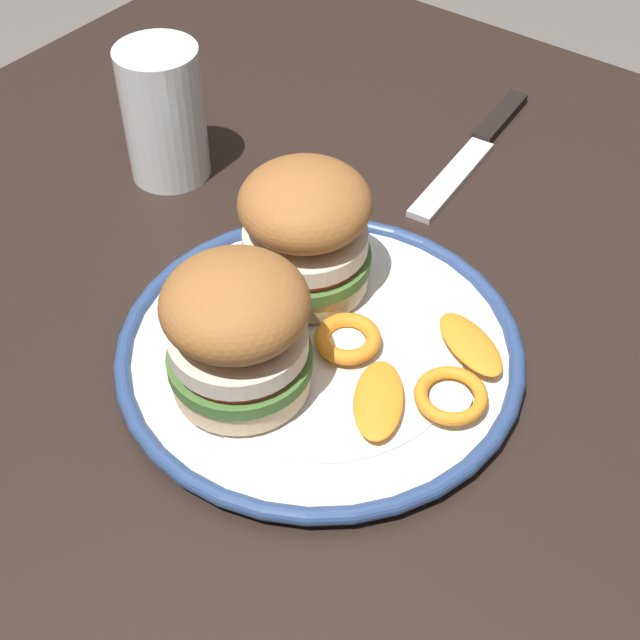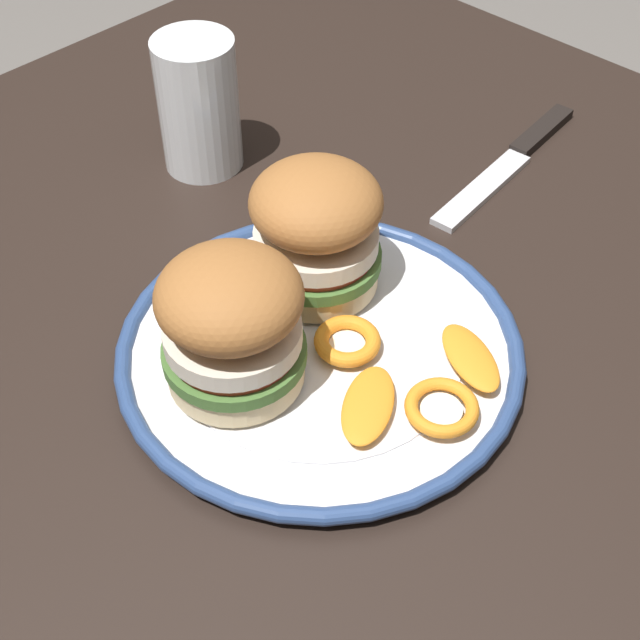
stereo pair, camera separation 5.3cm
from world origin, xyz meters
name	(u,v)px [view 2 (the right image)]	position (x,y,z in m)	size (l,w,h in m)	color
dining_table	(248,454)	(0.00, 0.00, 0.63)	(1.13, 0.95, 0.73)	black
dinner_plate	(320,350)	(-0.05, 0.03, 0.74)	(0.29, 0.29, 0.02)	white
sandwich_half_left	(232,322)	(0.01, 0.01, 0.79)	(0.12, 0.12, 0.10)	beige
sandwich_half_right	(316,228)	(-0.09, -0.01, 0.79)	(0.12, 0.12, 0.10)	beige
orange_peel_curled	(347,341)	(-0.06, 0.05, 0.75)	(0.05, 0.05, 0.01)	orange
orange_peel_strip_long	(368,405)	(-0.02, 0.10, 0.75)	(0.08, 0.06, 0.01)	orange
orange_peel_strip_short	(470,357)	(-0.11, 0.12, 0.75)	(0.06, 0.07, 0.01)	orange
orange_peel_small_curl	(442,408)	(-0.06, 0.14, 0.75)	(0.07, 0.07, 0.01)	orange
drinking_glass	(199,112)	(-0.15, -0.21, 0.78)	(0.07, 0.07, 0.12)	white
table_knife	(515,156)	(-0.35, -0.01, 0.73)	(0.22, 0.04, 0.01)	silver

